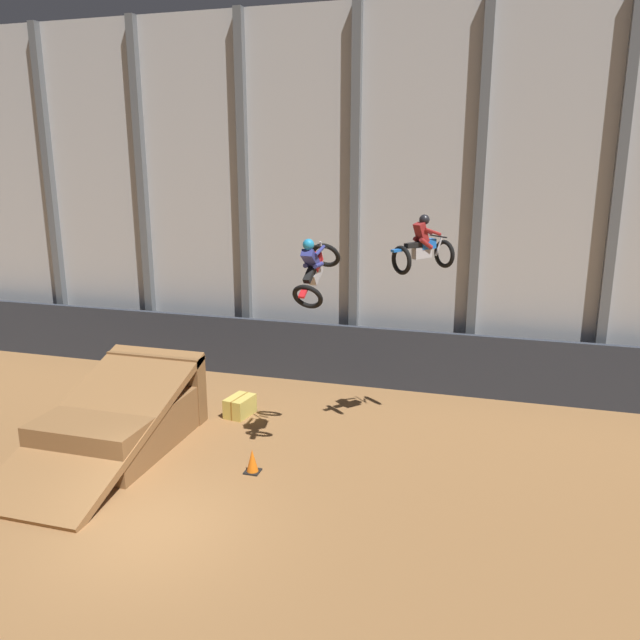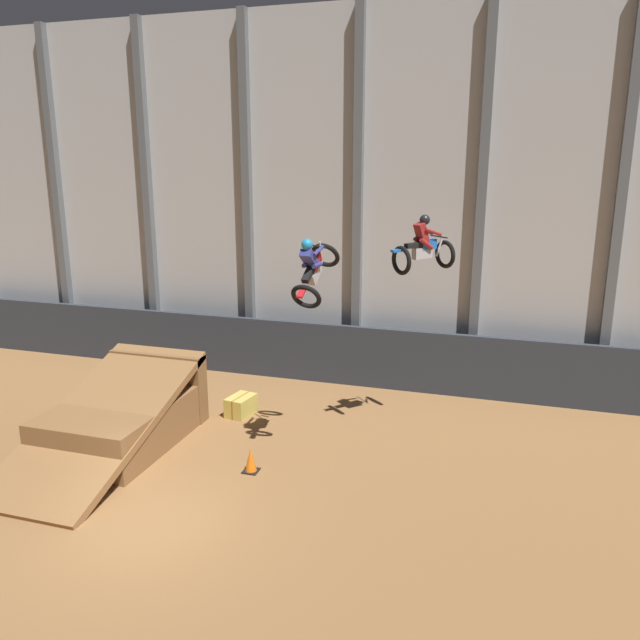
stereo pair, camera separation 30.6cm
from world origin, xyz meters
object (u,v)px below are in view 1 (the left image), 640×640
at_px(rider_bike_right_air, 423,248).
at_px(hay_bale_trackside, 240,406).
at_px(dirt_ramp, 124,417).
at_px(traffic_cone_near_ramp, 252,461).
at_px(rider_bike_left_air, 315,269).

bearing_deg(rider_bike_right_air, hay_bale_trackside, -134.88).
bearing_deg(dirt_ramp, hay_bale_trackside, 48.73).
height_order(rider_bike_right_air, traffic_cone_near_ramp, rider_bike_right_air).
distance_m(rider_bike_left_air, rider_bike_right_air, 3.06).
xyz_separation_m(rider_bike_right_air, traffic_cone_near_ramp, (-3.42, -3.28, -4.75)).
bearing_deg(rider_bike_left_air, hay_bale_trackside, 151.70).
distance_m(dirt_ramp, rider_bike_left_air, 6.46).
relative_size(rider_bike_left_air, hay_bale_trackside, 1.86).
height_order(rider_bike_left_air, traffic_cone_near_ramp, rider_bike_left_air).
bearing_deg(hay_bale_trackside, rider_bike_right_air, 2.25).
xyz_separation_m(dirt_ramp, traffic_cone_near_ramp, (3.81, -0.60, -0.42)).
relative_size(dirt_ramp, traffic_cone_near_ramp, 10.22).
height_order(dirt_ramp, rider_bike_left_air, rider_bike_left_air).
bearing_deg(traffic_cone_near_ramp, dirt_ramp, 171.07).
relative_size(traffic_cone_near_ramp, hay_bale_trackside, 0.59).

